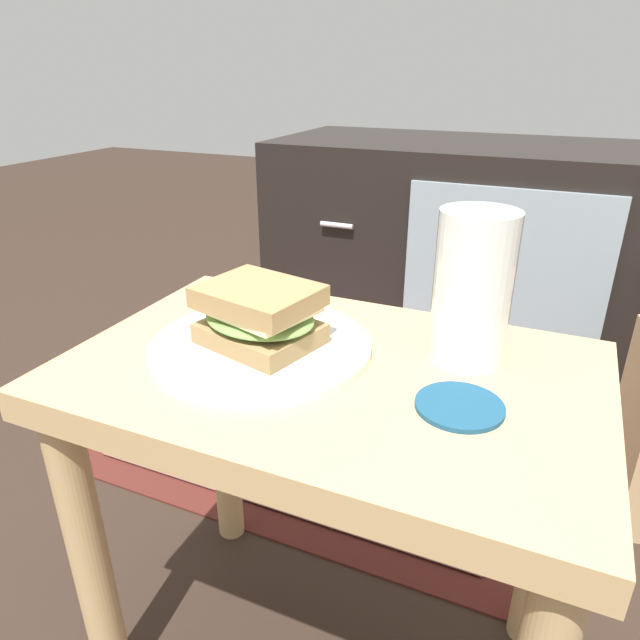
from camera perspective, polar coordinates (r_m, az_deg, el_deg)
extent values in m
cube|color=tan|center=(0.61, 1.00, -5.94)|extent=(0.56, 0.36, 0.04)
cylinder|color=tan|center=(0.78, -22.00, -21.59)|extent=(0.04, 0.04, 0.43)
cylinder|color=tan|center=(0.94, -9.65, -10.84)|extent=(0.04, 0.04, 0.43)
cylinder|color=tan|center=(0.83, 21.73, -18.09)|extent=(0.04, 0.04, 0.43)
cube|color=black|center=(1.53, 14.23, 6.01)|extent=(0.96, 0.44, 0.58)
cube|color=#8C9EA8|center=(1.30, 17.63, 2.88)|extent=(0.42, 0.01, 0.44)
cylinder|color=silver|center=(1.35, 1.69, 9.49)|extent=(0.08, 0.01, 0.01)
cylinder|color=silver|center=(1.42, 1.58, 0.87)|extent=(0.08, 0.01, 0.01)
cube|color=#4C1E19|center=(1.29, 0.50, -10.91)|extent=(0.95, 0.66, 0.01)
cube|color=brown|center=(1.29, 0.50, -10.75)|extent=(0.78, 0.54, 0.00)
cylinder|color=silver|center=(0.63, -6.11, -2.77)|extent=(0.25, 0.25, 0.01)
cube|color=#9E7A4C|center=(0.62, -6.17, -1.47)|extent=(0.14, 0.12, 0.02)
ellipsoid|color=#729E4C|center=(0.62, -6.25, 0.12)|extent=(0.15, 0.13, 0.02)
cube|color=beige|center=(0.61, -6.30, 1.06)|extent=(0.13, 0.12, 0.01)
cube|color=#9E7A4C|center=(0.61, -6.36, 2.28)|extent=(0.14, 0.12, 0.02)
cylinder|color=silver|center=(0.61, 15.05, 3.12)|extent=(0.08, 0.08, 0.16)
cylinder|color=#C67219|center=(0.61, 14.91, 1.83)|extent=(0.07, 0.07, 0.12)
cylinder|color=white|center=(0.59, 15.61, 7.94)|extent=(0.07, 0.07, 0.01)
cylinder|color=navy|center=(0.55, 13.82, -8.39)|extent=(0.08, 0.08, 0.01)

